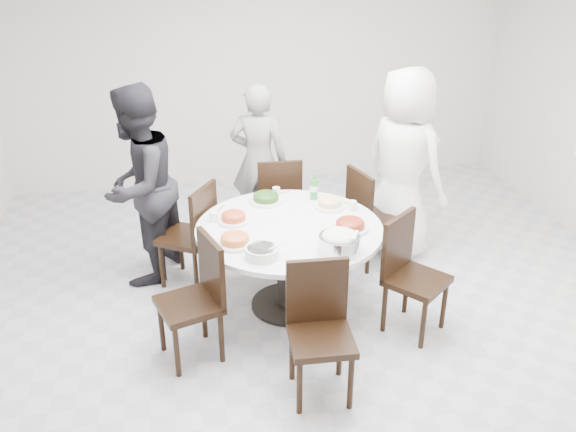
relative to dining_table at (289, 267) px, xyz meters
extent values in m
cube|color=silver|center=(0.19, -0.12, -0.38)|extent=(6.00, 6.00, 0.01)
cube|color=silver|center=(0.19, 2.88, 1.02)|extent=(6.00, 0.01, 2.80)
cylinder|color=white|center=(0.00, 0.00, 0.00)|extent=(1.50, 1.50, 0.75)
cube|color=black|center=(0.93, 0.60, 0.10)|extent=(0.51, 0.51, 0.95)
cube|color=black|center=(0.10, 1.13, 0.10)|extent=(0.43, 0.43, 0.95)
cube|color=black|center=(-0.81, 0.55, 0.10)|extent=(0.58, 0.58, 0.95)
cube|color=black|center=(-0.84, -0.52, 0.10)|extent=(0.53, 0.53, 0.95)
cube|color=black|center=(0.01, -1.09, 0.10)|extent=(0.44, 0.44, 0.95)
cube|color=black|center=(0.91, -0.51, 0.10)|extent=(0.59, 0.59, 0.95)
imported|color=white|center=(1.24, 0.78, 0.53)|extent=(0.95, 1.06, 1.81)
imported|color=black|center=(-0.04, 1.44, 0.41)|extent=(0.66, 0.54, 1.58)
imported|color=black|center=(-1.19, 0.73, 0.51)|extent=(0.99, 1.07, 1.77)
cylinder|color=white|center=(-0.11, 0.50, 0.41)|extent=(0.28, 0.28, 0.07)
cylinder|color=white|center=(0.41, 0.29, 0.41)|extent=(0.25, 0.25, 0.07)
cylinder|color=white|center=(-0.43, 0.16, 0.41)|extent=(0.25, 0.25, 0.07)
cylinder|color=white|center=(0.46, -0.14, 0.41)|extent=(0.29, 0.29, 0.07)
cylinder|color=white|center=(-0.46, -0.23, 0.41)|extent=(0.28, 0.28, 0.07)
cylinder|color=silver|center=(0.28, -0.48, 0.44)|extent=(0.31, 0.31, 0.13)
cylinder|color=white|center=(-0.28, -0.44, 0.41)|extent=(0.25, 0.25, 0.08)
cylinder|color=#347E32|center=(0.31, 0.50, 0.49)|extent=(0.07, 0.07, 0.23)
cylinder|color=white|center=(-0.02, 0.61, 0.42)|extent=(0.07, 0.07, 0.08)
camera|label=1|loc=(-0.81, -4.27, 2.55)|focal=38.00mm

